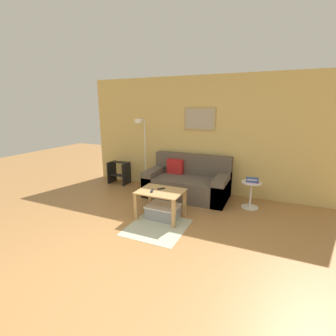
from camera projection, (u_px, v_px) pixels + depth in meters
The scene contains 12 objects.
ground_plane at pixel (112, 284), 2.69m from camera, with size 16.00×16.00×0.00m, color #A87542.
wall_back at pixel (202, 135), 5.40m from camera, with size 5.60×0.09×2.55m.
area_rug at pixel (157, 227), 3.95m from camera, with size 0.92×0.97×0.01m, color #B2B79E.
couch at pixel (187, 183), 5.28m from camera, with size 1.75×0.92×0.87m.
coffee_table at pixel (161, 197), 4.21m from camera, with size 0.77×0.59×0.50m.
storage_bin at pixel (163, 211), 4.28m from camera, with size 0.55×0.43×0.23m.
floor_lamp at pixel (142, 143), 5.59m from camera, with size 0.22×0.46×1.64m.
side_table at pixel (251, 192), 4.64m from camera, with size 0.38×0.38×0.52m.
book_stack at pixel (252, 180), 4.58m from camera, with size 0.24×0.18×0.08m.
remote_control at pixel (152, 191), 4.16m from camera, with size 0.04×0.15×0.02m, color #232328.
cell_phone at pixel (161, 189), 4.28m from camera, with size 0.07×0.14×0.01m, color black.
step_stool at pixel (119, 172), 6.14m from camera, with size 0.48×0.36×0.55m.
Camera 1 is at (1.50, -1.84, 1.91)m, focal length 26.00 mm.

